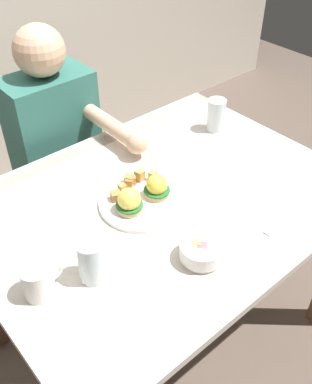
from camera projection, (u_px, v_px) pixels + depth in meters
name	position (u px, v px, depth m)	size (l,w,h in m)	color
ground_plane	(161.00, 328.00, 1.87)	(6.00, 6.00, 0.00)	brown
dining_table	(162.00, 222.00, 1.47)	(1.20, 0.90, 0.74)	silver
eggs_benedict_plate	(141.00, 198.00, 1.36)	(0.27, 0.27, 0.09)	white
fruit_bowl	(202.00, 251.00, 1.18)	(0.12, 0.12, 0.06)	white
coffee_mug	(38.00, 280.00, 1.08)	(0.11, 0.08, 0.09)	white
fork	(279.00, 223.00, 1.31)	(0.16, 0.03, 0.00)	silver
water_glass_near	(216.00, 117.00, 1.69)	(0.07, 0.07, 0.13)	silver
water_glass_far	(92.00, 263.00, 1.12)	(0.07, 0.07, 0.13)	silver
diner_person	(60.00, 146.00, 1.79)	(0.34, 0.54, 1.14)	#33333D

